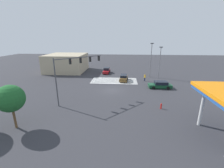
{
  "coord_description": "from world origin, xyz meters",
  "views": [
    {
      "loc": [
        -2.07,
        28.15,
        10.2
      ],
      "look_at": [
        0.0,
        0.0,
        1.36
      ],
      "focal_mm": 24.0,
      "sensor_mm": 36.0,
      "label": 1
    }
  ],
  "objects_px": {
    "car_2": "(160,85)",
    "tree_corner_a": "(10,99)",
    "car_1": "(106,71)",
    "street_light_pole_a": "(160,60)",
    "car_0": "(124,78)",
    "pedestrian": "(145,77)",
    "fire_hydrant": "(161,106)",
    "street_light_pole_b": "(151,57)",
    "traffic_signal_mast": "(74,68)"
  },
  "relations": [
    {
      "from": "car_2",
      "to": "tree_corner_a",
      "type": "bearing_deg",
      "value": 37.06
    },
    {
      "from": "car_1",
      "to": "street_light_pole_a",
      "type": "height_order",
      "value": "street_light_pole_a"
    },
    {
      "from": "street_light_pole_a",
      "to": "tree_corner_a",
      "type": "height_order",
      "value": "street_light_pole_a"
    },
    {
      "from": "car_0",
      "to": "car_2",
      "type": "bearing_deg",
      "value": -119.21
    },
    {
      "from": "pedestrian",
      "to": "tree_corner_a",
      "type": "height_order",
      "value": "tree_corner_a"
    },
    {
      "from": "car_0",
      "to": "fire_hydrant",
      "type": "distance_m",
      "value": 15.71
    },
    {
      "from": "car_1",
      "to": "street_light_pole_b",
      "type": "relative_size",
      "value": 0.51
    },
    {
      "from": "car_2",
      "to": "tree_corner_a",
      "type": "distance_m",
      "value": 25.97
    },
    {
      "from": "car_0",
      "to": "street_light_pole_b",
      "type": "bearing_deg",
      "value": -55.97
    },
    {
      "from": "traffic_signal_mast",
      "to": "tree_corner_a",
      "type": "relative_size",
      "value": 1.41
    },
    {
      "from": "pedestrian",
      "to": "street_light_pole_a",
      "type": "bearing_deg",
      "value": 176.63
    },
    {
      "from": "pedestrian",
      "to": "tree_corner_a",
      "type": "relative_size",
      "value": 0.34
    },
    {
      "from": "traffic_signal_mast",
      "to": "pedestrian",
      "type": "relative_size",
      "value": 4.19
    },
    {
      "from": "traffic_signal_mast",
      "to": "car_0",
      "type": "relative_size",
      "value": 1.71
    },
    {
      "from": "car_1",
      "to": "street_light_pole_b",
      "type": "bearing_deg",
      "value": 73.63
    },
    {
      "from": "car_0",
      "to": "street_light_pole_b",
      "type": "height_order",
      "value": "street_light_pole_b"
    },
    {
      "from": "traffic_signal_mast",
      "to": "tree_corner_a",
      "type": "bearing_deg",
      "value": -165.29
    },
    {
      "from": "street_light_pole_b",
      "to": "tree_corner_a",
      "type": "height_order",
      "value": "street_light_pole_b"
    },
    {
      "from": "street_light_pole_a",
      "to": "fire_hydrant",
      "type": "height_order",
      "value": "street_light_pole_a"
    },
    {
      "from": "car_2",
      "to": "street_light_pole_a",
      "type": "relative_size",
      "value": 0.6
    },
    {
      "from": "pedestrian",
      "to": "tree_corner_a",
      "type": "bearing_deg",
      "value": 5.23
    },
    {
      "from": "fire_hydrant",
      "to": "pedestrian",
      "type": "bearing_deg",
      "value": -88.26
    },
    {
      "from": "pedestrian",
      "to": "street_light_pole_a",
      "type": "distance_m",
      "value": 6.57
    },
    {
      "from": "traffic_signal_mast",
      "to": "tree_corner_a",
      "type": "height_order",
      "value": "traffic_signal_mast"
    },
    {
      "from": "car_2",
      "to": "street_light_pole_b",
      "type": "bearing_deg",
      "value": -86.9
    },
    {
      "from": "street_light_pole_a",
      "to": "tree_corner_a",
      "type": "bearing_deg",
      "value": 48.43
    },
    {
      "from": "traffic_signal_mast",
      "to": "street_light_pole_a",
      "type": "height_order",
      "value": "street_light_pole_a"
    },
    {
      "from": "street_light_pole_a",
      "to": "fire_hydrant",
      "type": "relative_size",
      "value": 9.24
    },
    {
      "from": "car_0",
      "to": "car_2",
      "type": "xyz_separation_m",
      "value": [
        -7.6,
        4.97,
        -0.04
      ]
    },
    {
      "from": "traffic_signal_mast",
      "to": "car_0",
      "type": "xyz_separation_m",
      "value": [
        -7.89,
        -12.82,
        -4.92
      ]
    },
    {
      "from": "car_0",
      "to": "fire_hydrant",
      "type": "relative_size",
      "value": 5.04
    },
    {
      "from": "street_light_pole_a",
      "to": "tree_corner_a",
      "type": "distance_m",
      "value": 32.83
    },
    {
      "from": "fire_hydrant",
      "to": "traffic_signal_mast",
      "type": "bearing_deg",
      "value": -7.93
    },
    {
      "from": "tree_corner_a",
      "to": "fire_hydrant",
      "type": "relative_size",
      "value": 6.1
    },
    {
      "from": "tree_corner_a",
      "to": "car_1",
      "type": "bearing_deg",
      "value": -104.65
    },
    {
      "from": "car_0",
      "to": "pedestrian",
      "type": "relative_size",
      "value": 2.45
    },
    {
      "from": "car_0",
      "to": "tree_corner_a",
      "type": "bearing_deg",
      "value": 152.83
    },
    {
      "from": "street_light_pole_a",
      "to": "street_light_pole_b",
      "type": "bearing_deg",
      "value": -10.48
    },
    {
      "from": "traffic_signal_mast",
      "to": "tree_corner_a",
      "type": "distance_m",
      "value": 9.61
    },
    {
      "from": "traffic_signal_mast",
      "to": "street_light_pole_b",
      "type": "xyz_separation_m",
      "value": [
        -14.82,
        -16.84,
        -0.42
      ]
    },
    {
      "from": "car_1",
      "to": "tree_corner_a",
      "type": "xyz_separation_m",
      "value": [
        7.54,
        28.83,
        2.98
      ]
    },
    {
      "from": "car_2",
      "to": "traffic_signal_mast",
      "type": "bearing_deg",
      "value": 25.66
    },
    {
      "from": "car_2",
      "to": "fire_hydrant",
      "type": "distance_m",
      "value": 9.95
    },
    {
      "from": "street_light_pole_a",
      "to": "street_light_pole_b",
      "type": "distance_m",
      "value": 2.3
    },
    {
      "from": "car_0",
      "to": "fire_hydrant",
      "type": "bearing_deg",
      "value": -155.41
    },
    {
      "from": "car_0",
      "to": "street_light_pole_a",
      "type": "relative_size",
      "value": 0.55
    },
    {
      "from": "traffic_signal_mast",
      "to": "car_1",
      "type": "bearing_deg",
      "value": 37.32
    },
    {
      "from": "traffic_signal_mast",
      "to": "pedestrian",
      "type": "xyz_separation_m",
      "value": [
        -12.99,
        -12.88,
        -4.65
      ]
    },
    {
      "from": "car_2",
      "to": "street_light_pole_a",
      "type": "xyz_separation_m",
      "value": [
        -1.53,
        -8.57,
        4.08
      ]
    },
    {
      "from": "tree_corner_a",
      "to": "traffic_signal_mast",
      "type": "bearing_deg",
      "value": -120.29
    }
  ]
}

